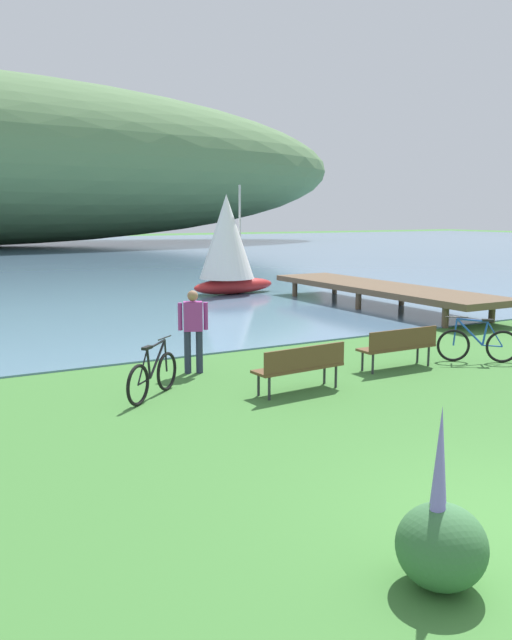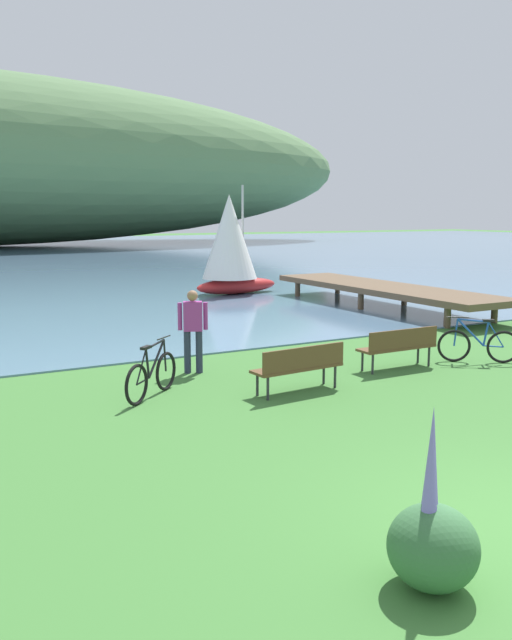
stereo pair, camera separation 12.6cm
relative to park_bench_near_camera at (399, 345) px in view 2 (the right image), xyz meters
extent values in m
cube|color=brown|center=(0.00, 0.08, -0.07)|extent=(1.80, 0.48, 0.05)
cube|color=brown|center=(0.00, -0.13, 0.15)|extent=(1.80, 0.04, 0.40)
cylinder|color=#2D2D33|center=(-0.77, 0.25, -0.30)|extent=(0.05, 0.05, 0.45)
cylinder|color=#2D2D33|center=(0.76, 0.25, -0.30)|extent=(0.05, 0.05, 0.45)
cylinder|color=#2D2D33|center=(-0.76, -0.09, -0.30)|extent=(0.05, 0.05, 0.45)
cylinder|color=#2D2D33|center=(0.77, -0.09, -0.30)|extent=(0.05, 0.05, 0.45)
cube|color=brown|center=(-2.82, -0.46, -0.07)|extent=(1.83, 0.62, 0.05)
cube|color=brown|center=(-2.80, -0.67, 0.15)|extent=(1.80, 0.18, 0.40)
cylinder|color=#2D2D33|center=(-3.59, -0.35, -0.30)|extent=(0.05, 0.05, 0.45)
cylinder|color=#2D2D33|center=(-2.07, -0.24, -0.30)|extent=(0.05, 0.05, 0.45)
cylinder|color=#2D2D33|center=(-3.57, -0.69, -0.30)|extent=(0.05, 0.05, 0.45)
cylinder|color=#2D2D33|center=(-2.04, -0.57, -0.30)|extent=(0.05, 0.05, 0.45)
torus|color=black|center=(1.53, -0.05, -0.16)|extent=(0.62, 0.47, 0.72)
torus|color=black|center=(2.38, -0.67, -0.16)|extent=(0.62, 0.47, 0.72)
cylinder|color=#1E4CB2|center=(1.81, -0.25, 0.15)|extent=(0.52, 0.39, 0.61)
cylinder|color=#1E4CB2|center=(1.84, -0.27, 0.41)|extent=(0.55, 0.42, 0.09)
cylinder|color=#1E4CB2|center=(2.07, -0.44, 0.12)|extent=(0.13, 0.11, 0.54)
cylinder|color=#1E4CB2|center=(2.21, -0.54, -0.15)|extent=(0.36, 0.28, 0.05)
cylinder|color=#1E4CB2|center=(2.24, -0.56, 0.11)|extent=(0.31, 0.24, 0.56)
cylinder|color=#1E4CB2|center=(1.55, -0.06, 0.14)|extent=(0.09, 0.08, 0.60)
cube|color=black|center=(2.10, -0.46, 0.42)|extent=(0.25, 0.22, 0.05)
cylinder|color=black|center=(1.57, -0.08, 0.48)|extent=(0.40, 0.30, 0.02)
torus|color=black|center=(-4.89, 0.80, -0.16)|extent=(0.58, 0.52, 0.72)
torus|color=black|center=(-5.68, 0.12, -0.16)|extent=(0.58, 0.52, 0.72)
cylinder|color=black|center=(-5.15, 0.58, 0.15)|extent=(0.49, 0.43, 0.61)
cylinder|color=black|center=(-5.18, 0.56, 0.41)|extent=(0.52, 0.46, 0.09)
cylinder|color=black|center=(-5.39, 0.37, 0.12)|extent=(0.12, 0.11, 0.54)
cylinder|color=black|center=(-5.52, 0.25, -0.15)|extent=(0.34, 0.30, 0.05)
cylinder|color=black|center=(-5.55, 0.23, 0.11)|extent=(0.30, 0.26, 0.56)
cylinder|color=black|center=(-4.91, 0.79, 0.14)|extent=(0.09, 0.08, 0.60)
cube|color=black|center=(-5.42, 0.34, 0.42)|extent=(0.25, 0.23, 0.05)
cylinder|color=black|center=(-4.93, 0.77, 0.48)|extent=(0.38, 0.33, 0.02)
cylinder|color=#282D47|center=(-4.03, 1.83, -0.08)|extent=(0.14, 0.14, 0.88)
cylinder|color=#282D47|center=(-3.80, 1.74, -0.08)|extent=(0.14, 0.14, 0.88)
cube|color=#9E338C|center=(-3.92, 1.79, 0.66)|extent=(0.43, 0.34, 0.60)
sphere|color=#9E7051|center=(-3.92, 1.79, 1.08)|extent=(0.22, 0.22, 0.22)
cylinder|color=#9E338C|center=(-4.16, 1.88, 0.66)|extent=(0.09, 0.09, 0.56)
cylinder|color=#9E338C|center=(-3.67, 1.69, 0.66)|extent=(0.09, 0.09, 0.56)
ellipsoid|color=#386B3D|center=(-5.21, -6.44, -0.15)|extent=(0.80, 0.80, 0.75)
cylinder|color=#386B3D|center=(-5.28, -6.44, 0.14)|extent=(0.02, 0.02, 0.12)
cone|color=#8470D1|center=(-5.28, -6.44, 0.60)|extent=(0.14, 0.14, 0.79)
cylinder|color=#386B3D|center=(-5.19, -6.35, 0.14)|extent=(0.02, 0.02, 0.12)
cone|color=#8470D1|center=(-5.19, -6.35, 0.65)|extent=(0.14, 0.14, 0.90)
cylinder|color=#386B3D|center=(-5.23, -6.39, 0.14)|extent=(0.02, 0.02, 0.12)
cone|color=#8470D1|center=(-5.23, -6.39, 0.52)|extent=(0.09, 0.09, 0.65)
ellipsoid|color=#B22323|center=(2.89, 13.12, -0.16)|extent=(3.78, 1.40, 0.65)
cylinder|color=#B2B2B2|center=(3.18, 13.15, 2.01)|extent=(0.09, 0.09, 3.69)
cone|color=white|center=(2.55, 13.09, 1.83)|extent=(2.40, 2.40, 3.32)
cube|color=brown|center=(5.56, 7.22, 0.18)|extent=(2.40, 10.00, 0.20)
cylinder|color=brown|center=(4.60, 3.22, -0.22)|extent=(0.20, 0.20, 0.60)
cylinder|color=brown|center=(6.52, 3.22, -0.22)|extent=(0.20, 0.20, 0.60)
cylinder|color=brown|center=(4.60, 7.22, -0.22)|extent=(0.20, 0.20, 0.60)
cylinder|color=brown|center=(6.52, 7.22, -0.22)|extent=(0.20, 0.20, 0.60)
cylinder|color=brown|center=(4.60, 11.22, -0.22)|extent=(0.20, 0.20, 0.60)
cylinder|color=brown|center=(6.52, 11.22, -0.22)|extent=(0.20, 0.20, 0.60)
camera|label=1|loc=(-9.20, -10.26, 2.71)|focal=36.69mm
camera|label=2|loc=(-9.09, -10.32, 2.71)|focal=36.69mm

